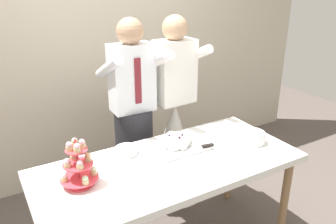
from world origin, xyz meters
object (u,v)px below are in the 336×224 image
at_px(dessert_table, 170,172).
at_px(person_bride, 174,137).
at_px(round_cake, 126,152).
at_px(plate_stack, 253,137).
at_px(person_groom, 134,129).
at_px(main_cake_tray, 176,143).
at_px(cupcake_stand, 78,166).

height_order(dessert_table, person_bride, person_bride).
xyz_separation_m(dessert_table, round_cake, (-0.21, 0.24, 0.10)).
distance_m(plate_stack, person_groom, 0.98).
xyz_separation_m(dessert_table, main_cake_tray, (0.15, 0.15, 0.12)).
xyz_separation_m(main_cake_tray, plate_stack, (0.54, -0.22, 0.00)).
height_order(main_cake_tray, person_groom, person_groom).
height_order(cupcake_stand, plate_stack, cupcake_stand).
height_order(round_cake, person_groom, person_groom).
relative_size(dessert_table, cupcake_stand, 5.90).
relative_size(cupcake_stand, main_cake_tray, 0.70).
relative_size(person_groom, person_bride, 1.00).
bearing_deg(plate_stack, main_cake_tray, 158.00).
distance_m(person_groom, person_bride, 0.42).
relative_size(main_cake_tray, round_cake, 1.81).
relative_size(dessert_table, person_groom, 1.08).
distance_m(cupcake_stand, main_cake_tray, 0.76).
xyz_separation_m(cupcake_stand, main_cake_tray, (0.75, 0.10, -0.08)).
distance_m(cupcake_stand, person_groom, 0.91).
bearing_deg(plate_stack, person_bride, 109.46).
relative_size(plate_stack, person_bride, 0.11).
bearing_deg(dessert_table, cupcake_stand, 174.91).
bearing_deg(person_bride, dessert_table, -123.63).
xyz_separation_m(dessert_table, plate_stack, (0.69, -0.06, 0.12)).
distance_m(cupcake_stand, round_cake, 0.44).
bearing_deg(plate_stack, round_cake, 161.29).
bearing_deg(plate_stack, person_groom, 130.98).
height_order(cupcake_stand, person_bride, person_bride).
height_order(main_cake_tray, plate_stack, main_cake_tray).
bearing_deg(person_bride, plate_stack, -70.54).
bearing_deg(round_cake, cupcake_stand, -154.20).
relative_size(cupcake_stand, plate_stack, 1.66).
height_order(dessert_table, round_cake, round_cake).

